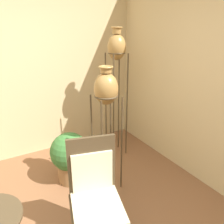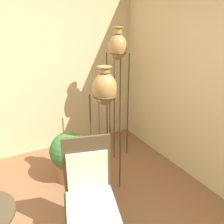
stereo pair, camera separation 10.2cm
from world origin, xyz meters
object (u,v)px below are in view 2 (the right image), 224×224
(chair, at_px, (90,192))
(vase_stand_tall, at_px, (118,52))
(potted_plant, at_px, (69,155))
(vase_stand_medium, at_px, (105,92))

(chair, bearing_deg, vase_stand_tall, 67.84)
(vase_stand_tall, xyz_separation_m, potted_plant, (-0.89, -0.31, -1.23))
(vase_stand_tall, bearing_deg, potted_plant, -160.54)
(vase_stand_tall, relative_size, potted_plant, 2.84)
(vase_stand_medium, distance_m, chair, 1.08)
(chair, relative_size, potted_plant, 1.56)
(vase_stand_tall, xyz_separation_m, chair, (-1.02, -1.34, -1.00))
(vase_stand_medium, bearing_deg, potted_plant, 138.83)
(vase_stand_medium, distance_m, potted_plant, 1.00)
(vase_stand_tall, height_order, potted_plant, vase_stand_tall)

